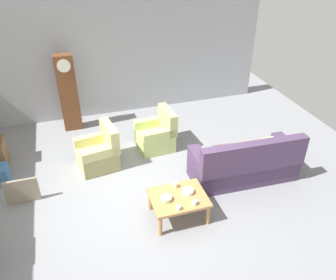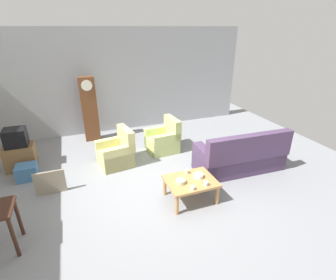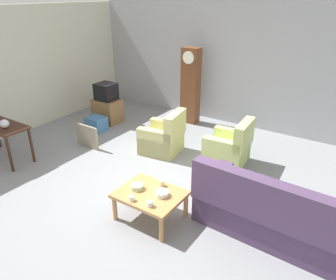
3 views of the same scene
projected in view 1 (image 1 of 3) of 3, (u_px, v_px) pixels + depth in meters
ground_plane at (142, 193)px, 6.61m from camera, size 10.40×10.40×0.00m
garage_door_wall at (106, 55)px, 8.67m from camera, size 8.40×0.16×3.20m
couch_floral at (245, 164)px, 6.79m from camera, size 2.13×0.97×1.04m
armchair_olive_near at (99, 153)px, 7.21m from camera, size 0.90×0.88×0.92m
armchair_olive_far at (157, 136)px, 7.81m from camera, size 0.84×0.82×0.92m
coffee_table_wood at (178, 199)px, 5.88m from camera, size 0.96×0.76×0.45m
grandfather_clock at (68, 93)px, 8.23m from camera, size 0.44×0.30×1.91m
framed_picture_leaning at (22, 191)px, 6.25m from camera, size 0.60×0.05×0.51m
cup_white_porcelain at (178, 208)px, 5.55m from camera, size 0.08×0.08×0.08m
cup_blue_rimmed at (195, 202)px, 5.66m from camera, size 0.08×0.08×0.08m
cup_cream_tall at (175, 185)px, 6.04m from camera, size 0.08×0.08×0.09m
bowl_white_stacked at (188, 191)px, 5.90m from camera, size 0.19×0.19×0.07m
bowl_shallow_green at (166, 199)px, 5.75m from camera, size 0.19×0.19×0.07m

